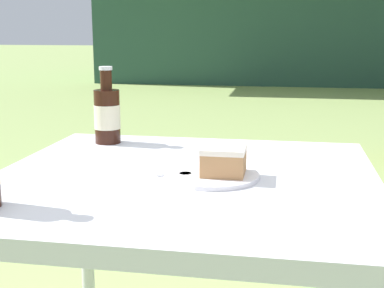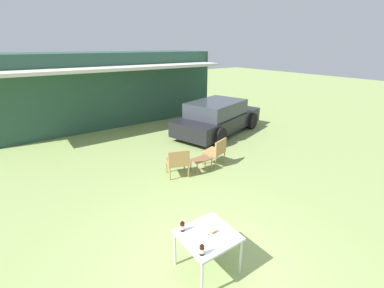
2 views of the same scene
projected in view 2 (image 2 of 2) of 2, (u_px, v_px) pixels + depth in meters
name	position (u px, v px, depth m)	size (l,w,h in m)	color
ground_plane	(207.00, 268.00, 4.31)	(60.00, 60.00, 0.00)	#8CA35B
cabin_building	(105.00, 87.00, 12.28)	(10.03, 4.37, 3.20)	#284C3D
parked_car	(218.00, 117.00, 10.75)	(4.66, 2.97, 1.37)	black
wicker_chair_cushioned	(178.00, 161.00, 7.18)	(0.73, 0.68, 0.84)	#B2844C
wicker_chair_plain	(216.00, 150.00, 7.91)	(0.73, 0.68, 0.84)	#B2844C
garden_side_table	(201.00, 160.00, 7.51)	(0.58, 0.36, 0.40)	brown
patio_table	(208.00, 238.00, 4.08)	(0.86, 0.83, 0.70)	silver
cake_on_plate	(212.00, 232.00, 4.09)	(0.21, 0.21, 0.07)	white
cola_bottle_near	(182.00, 227.00, 4.11)	(0.07, 0.07, 0.22)	black
cola_bottle_far	(202.00, 250.00, 3.64)	(0.07, 0.07, 0.22)	black
fork	(209.00, 233.00, 4.08)	(0.16, 0.07, 0.01)	silver
loose_bottle_cap	(209.00, 235.00, 4.05)	(0.03, 0.03, 0.01)	silver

